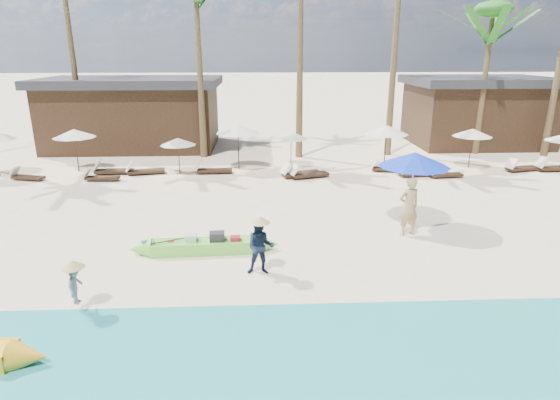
{
  "coord_description": "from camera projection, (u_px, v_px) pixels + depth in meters",
  "views": [
    {
      "loc": [
        -0.16,
        -12.55,
        5.93
      ],
      "look_at": [
        0.5,
        2.0,
        1.24
      ],
      "focal_mm": 30.0,
      "sensor_mm": 36.0,
      "label": 1
    }
  ],
  "objects": [
    {
      "name": "resort_parasol_5",
      "position": [
        238.0,
        129.0,
        23.76
      ],
      "size": [
        2.26,
        2.26,
        2.33
      ],
      "color": "#352516",
      "rests_on": "ground"
    },
    {
      "name": "lounger_9_right",
      "position": [
        553.0,
        167.0,
        23.89
      ],
      "size": [
        1.93,
        0.68,
        0.64
      ],
      "rotation": [
        0.0,
        0.0,
        0.05
      ],
      "color": "#352516",
      "rests_on": "ground"
    },
    {
      "name": "resort_parasol_3",
      "position": [
        74.0,
        133.0,
        23.37
      ],
      "size": [
        2.09,
        2.09,
        2.16
      ],
      "color": "#352516",
      "rests_on": "ground"
    },
    {
      "name": "palm_6",
      "position": [
        491.0,
        29.0,
        25.96
      ],
      "size": [
        2.08,
        2.08,
        8.51
      ],
      "color": "brown",
      "rests_on": "ground"
    },
    {
      "name": "resort_parasol_4",
      "position": [
        178.0,
        142.0,
        22.92
      ],
      "size": [
        1.77,
        1.77,
        1.82
      ],
      "color": "#352516",
      "rests_on": "ground"
    },
    {
      "name": "blue_umbrella",
      "position": [
        415.0,
        159.0,
        15.93
      ],
      "size": [
        2.43,
        2.43,
        2.62
      ],
      "color": "#99999E",
      "rests_on": "ground"
    },
    {
      "name": "lounger_5_left",
      "position": [
        212.0,
        169.0,
        23.45
      ],
      "size": [
        1.85,
        0.64,
        0.62
      ],
      "rotation": [
        0.0,
        0.0,
        0.04
      ],
      "color": "#352516",
      "rests_on": "ground"
    },
    {
      "name": "lounger_4_left",
      "position": [
        111.0,
        170.0,
        23.31
      ],
      "size": [
        1.96,
        0.69,
        0.66
      ],
      "rotation": [
        0.0,
        0.0,
        0.05
      ],
      "color": "#352516",
      "rests_on": "ground"
    },
    {
      "name": "lounger_7_right",
      "position": [
        414.0,
        173.0,
        22.88
      ],
      "size": [
        1.78,
        0.76,
        0.59
      ],
      "rotation": [
        0.0,
        0.0,
        0.14
      ],
      "color": "#352516",
      "rests_on": "ground"
    },
    {
      "name": "lounger_7_left",
      "position": [
        385.0,
        168.0,
        23.81
      ],
      "size": [
        1.7,
        0.83,
        0.56
      ],
      "rotation": [
        0.0,
        0.0,
        -0.21
      ],
      "color": "#352516",
      "rests_on": "ground"
    },
    {
      "name": "resort_parasol_6",
      "position": [
        291.0,
        135.0,
        24.38
      ],
      "size": [
        1.8,
        1.8,
        1.86
      ],
      "color": "#352516",
      "rests_on": "ground"
    },
    {
      "name": "lounger_6_right",
      "position": [
        307.0,
        174.0,
        22.61
      ],
      "size": [
        2.02,
        1.14,
        0.65
      ],
      "rotation": [
        0.0,
        0.0,
        0.31
      ],
      "color": "#352516",
      "rests_on": "ground"
    },
    {
      "name": "pavilion_west",
      "position": [
        134.0,
        112.0,
        29.38
      ],
      "size": [
        10.8,
        6.6,
        4.3
      ],
      "color": "#352516",
      "rests_on": "ground"
    },
    {
      "name": "ground",
      "position": [
        266.0,
        261.0,
        13.76
      ],
      "size": [
        240.0,
        240.0,
        0.0
      ],
      "primitive_type": "plane",
      "color": "beige",
      "rests_on": "ground"
    },
    {
      "name": "tourist",
      "position": [
        409.0,
        206.0,
        15.43
      ],
      "size": [
        0.83,
        0.64,
        2.0
      ],
      "primitive_type": "imported",
      "rotation": [
        0.0,
        0.0,
        3.39
      ],
      "color": "tan",
      "rests_on": "ground"
    },
    {
      "name": "lounger_9_left",
      "position": [
        521.0,
        167.0,
        23.86
      ],
      "size": [
        1.92,
        1.01,
        0.62
      ],
      "rotation": [
        0.0,
        0.0,
        0.25
      ],
      "color": "#352516",
      "rests_on": "ground"
    },
    {
      "name": "resort_parasol_8",
      "position": [
        473.0,
        133.0,
        24.11
      ],
      "size": [
        2.0,
        2.0,
        2.06
      ],
      "color": "#352516",
      "rests_on": "ground"
    },
    {
      "name": "lounger_4_right",
      "position": [
        143.0,
        170.0,
        23.28
      ],
      "size": [
        1.96,
        0.96,
        0.64
      ],
      "rotation": [
        0.0,
        0.0,
        0.21
      ],
      "color": "#352516",
      "rests_on": "ground"
    },
    {
      "name": "lounger_3_left",
      "position": [
        26.0,
        176.0,
        22.29
      ],
      "size": [
        1.7,
        0.88,
        0.55
      ],
      "rotation": [
        0.0,
        0.0,
        -0.24
      ],
      "color": "#352516",
      "rests_on": "ground"
    },
    {
      "name": "resort_parasol_7",
      "position": [
        387.0,
        130.0,
        23.58
      ],
      "size": [
        2.25,
        2.25,
        2.31
      ],
      "color": "#352516",
      "rests_on": "ground"
    },
    {
      "name": "lounger_8_left",
      "position": [
        444.0,
        174.0,
        22.7
      ],
      "size": [
        1.7,
        0.66,
        0.56
      ],
      "rotation": [
        0.0,
        0.0,
        0.09
      ],
      "color": "#352516",
      "rests_on": "ground"
    },
    {
      "name": "lounger_3_right",
      "position": [
        100.0,
        177.0,
        22.14
      ],
      "size": [
        1.67,
        0.59,
        0.56
      ],
      "rotation": [
        0.0,
        0.0,
        -0.05
      ],
      "color": "#352516",
      "rests_on": "ground"
    },
    {
      "name": "green_canoe",
      "position": [
        204.0,
        246.0,
        14.29
      ],
      "size": [
        5.07,
        0.81,
        0.64
      ],
      "rotation": [
        0.0,
        0.0,
        0.05
      ],
      "color": "#67D13F",
      "rests_on": "ground"
    },
    {
      "name": "vendor_yellow",
      "position": [
        75.0,
        284.0,
        10.99
      ],
      "size": [
        0.38,
        0.65,
        0.99
      ],
      "primitive_type": "imported",
      "rotation": [
        0.0,
        0.0,
        1.59
      ],
      "color": "gray",
      "rests_on": "ground"
    },
    {
      "name": "lounger_6_left",
      "position": [
        299.0,
        173.0,
        22.78
      ],
      "size": [
        2.09,
        1.21,
        0.68
      ],
      "rotation": [
        0.0,
        0.0,
        0.32
      ],
      "color": "#352516",
      "rests_on": "ground"
    },
    {
      "name": "wet_sand_strip",
      "position": [
        270.0,
        373.0,
        9.0
      ],
      "size": [
        240.0,
        4.5,
        0.01
      ],
      "primitive_type": "cube",
      "color": "tan",
      "rests_on": "ground"
    },
    {
      "name": "vendor_green",
      "position": [
        260.0,
        247.0,
        12.78
      ],
      "size": [
        0.78,
        0.62,
        1.56
      ],
      "primitive_type": "imported",
      "rotation": [
        0.0,
        0.0,
        -0.05
      ],
      "color": "#121D33",
      "rests_on": "ground"
    },
    {
      "name": "pavilion_east",
      "position": [
        477.0,
        110.0,
        30.34
      ],
      "size": [
        8.8,
        6.6,
        4.3
      ],
      "color": "#352516",
      "rests_on": "ground"
    }
  ]
}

